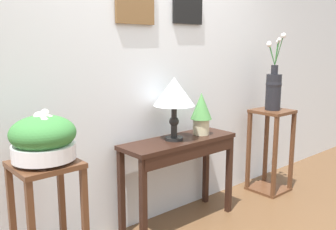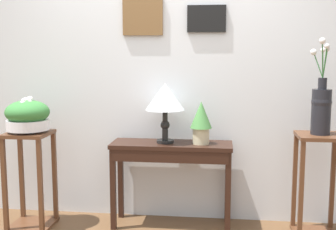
{
  "view_description": "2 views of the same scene",
  "coord_description": "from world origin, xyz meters",
  "px_view_note": "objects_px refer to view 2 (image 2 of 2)",
  "views": [
    {
      "loc": [
        -1.87,
        -1.11,
        1.49
      ],
      "look_at": [
        0.06,
        1.11,
        0.94
      ],
      "focal_mm": 39.0,
      "sensor_mm": 36.0,
      "label": 1
    },
    {
      "loc": [
        0.53,
        -2.61,
        1.49
      ],
      "look_at": [
        0.08,
        1.07,
        0.98
      ],
      "focal_mm": 46.51,
      "sensor_mm": 36.0,
      "label": 2
    }
  ],
  "objects_px": {
    "pedestal_stand_left": "(30,180)",
    "flower_vase_tall_right": "(321,106)",
    "table_lamp": "(165,99)",
    "potted_plant_on_console": "(201,120)",
    "console_table": "(171,158)",
    "pedestal_stand_right": "(317,186)",
    "planter_bowl_wide_left": "(28,116)"
  },
  "relations": [
    {
      "from": "table_lamp",
      "to": "potted_plant_on_console",
      "type": "height_order",
      "value": "table_lamp"
    },
    {
      "from": "pedestal_stand_right",
      "to": "flower_vase_tall_right",
      "type": "relative_size",
      "value": 1.13
    },
    {
      "from": "table_lamp",
      "to": "planter_bowl_wide_left",
      "type": "relative_size",
      "value": 1.38
    },
    {
      "from": "pedestal_stand_right",
      "to": "flower_vase_tall_right",
      "type": "bearing_deg",
      "value": -151.77
    },
    {
      "from": "console_table",
      "to": "planter_bowl_wide_left",
      "type": "bearing_deg",
      "value": -172.85
    },
    {
      "from": "potted_plant_on_console",
      "to": "pedestal_stand_left",
      "type": "distance_m",
      "value": 1.56
    },
    {
      "from": "potted_plant_on_console",
      "to": "pedestal_stand_left",
      "type": "relative_size",
      "value": 0.43
    },
    {
      "from": "potted_plant_on_console",
      "to": "pedestal_stand_left",
      "type": "xyz_separation_m",
      "value": [
        -1.46,
        -0.16,
        -0.53
      ]
    },
    {
      "from": "pedestal_stand_left",
      "to": "planter_bowl_wide_left",
      "type": "relative_size",
      "value": 2.28
    },
    {
      "from": "console_table",
      "to": "pedestal_stand_right",
      "type": "xyz_separation_m",
      "value": [
        1.21,
        -0.07,
        -0.19
      ]
    },
    {
      "from": "console_table",
      "to": "planter_bowl_wide_left",
      "type": "height_order",
      "value": "planter_bowl_wide_left"
    },
    {
      "from": "pedestal_stand_left",
      "to": "potted_plant_on_console",
      "type": "bearing_deg",
      "value": 6.44
    },
    {
      "from": "console_table",
      "to": "pedestal_stand_left",
      "type": "xyz_separation_m",
      "value": [
        -1.21,
        -0.15,
        -0.2
      ]
    },
    {
      "from": "planter_bowl_wide_left",
      "to": "pedestal_stand_right",
      "type": "xyz_separation_m",
      "value": [
        2.42,
        0.08,
        -0.55
      ]
    },
    {
      "from": "pedestal_stand_right",
      "to": "potted_plant_on_console",
      "type": "bearing_deg",
      "value": 175.11
    },
    {
      "from": "planter_bowl_wide_left",
      "to": "pedestal_stand_right",
      "type": "bearing_deg",
      "value": 1.97
    },
    {
      "from": "pedestal_stand_left",
      "to": "pedestal_stand_right",
      "type": "bearing_deg",
      "value": 1.96
    },
    {
      "from": "planter_bowl_wide_left",
      "to": "pedestal_stand_left",
      "type": "bearing_deg",
      "value": 93.8
    },
    {
      "from": "potted_plant_on_console",
      "to": "table_lamp",
      "type": "bearing_deg",
      "value": 178.58
    },
    {
      "from": "table_lamp",
      "to": "pedestal_stand_right",
      "type": "height_order",
      "value": "table_lamp"
    },
    {
      "from": "pedestal_stand_left",
      "to": "flower_vase_tall_right",
      "type": "distance_m",
      "value": 2.51
    },
    {
      "from": "table_lamp",
      "to": "potted_plant_on_console",
      "type": "xyz_separation_m",
      "value": [
        0.31,
        -0.01,
        -0.18
      ]
    },
    {
      "from": "console_table",
      "to": "pedestal_stand_right",
      "type": "relative_size",
      "value": 1.2
    },
    {
      "from": "console_table",
      "to": "table_lamp",
      "type": "xyz_separation_m",
      "value": [
        -0.06,
        0.02,
        0.51
      ]
    },
    {
      "from": "pedestal_stand_left",
      "to": "flower_vase_tall_right",
      "type": "relative_size",
      "value": 1.11
    },
    {
      "from": "potted_plant_on_console",
      "to": "pedestal_stand_right",
      "type": "xyz_separation_m",
      "value": [
        0.96,
        -0.08,
        -0.52
      ]
    },
    {
      "from": "console_table",
      "to": "table_lamp",
      "type": "distance_m",
      "value": 0.51
    },
    {
      "from": "console_table",
      "to": "potted_plant_on_console",
      "type": "distance_m",
      "value": 0.41
    },
    {
      "from": "table_lamp",
      "to": "planter_bowl_wide_left",
      "type": "distance_m",
      "value": 1.17
    },
    {
      "from": "console_table",
      "to": "potted_plant_on_console",
      "type": "bearing_deg",
      "value": 3.07
    },
    {
      "from": "potted_plant_on_console",
      "to": "planter_bowl_wide_left",
      "type": "height_order",
      "value": "planter_bowl_wide_left"
    },
    {
      "from": "table_lamp",
      "to": "potted_plant_on_console",
      "type": "bearing_deg",
      "value": -1.42
    }
  ]
}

